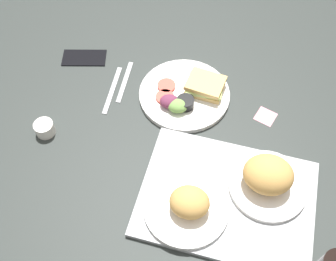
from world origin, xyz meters
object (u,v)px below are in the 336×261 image
serving_tray (227,198)px  cell_phone (84,57)px  espresso_cup (45,128)px  knife (112,90)px  bread_plate_far (188,205)px  sticky_note (266,116)px  fork (125,81)px  bread_plate_near (268,178)px  plate_with_salad (188,94)px

serving_tray → cell_phone: (52.32, -41.61, -0.40)cm
serving_tray → espresso_cup: size_ratio=8.04×
serving_tray → knife: bearing=-37.4°
bread_plate_far → knife: size_ratio=1.16×
bread_plate_far → sticky_note: 39.05cm
cell_phone → fork: bearing=144.1°
serving_tray → bread_plate_near: bread_plate_near is taller
bread_plate_far → fork: bread_plate_far is taller
fork → cell_phone: (15.85, -7.47, 0.15)cm
espresso_cup → sticky_note: espresso_cup is taller
plate_with_salad → knife: bearing=3.8°
knife → sticky_note: (-47.97, 1.03, -0.19)cm
serving_tray → sticky_note: bearing=-106.3°
cell_phone → sticky_note: bearing=157.7°
bread_plate_far → plate_with_salad: 37.52cm
bread_plate_near → espresso_cup: bread_plate_near is taller
sticky_note → fork: bearing=-6.4°
serving_tray → knife: 49.66cm
bread_plate_near → bread_plate_far: bearing=28.8°
espresso_cup → knife: espresso_cup is taller
plate_with_salad → sticky_note: (-24.31, 2.61, -1.67)cm
espresso_cup → sticky_note: size_ratio=1.00×
bread_plate_far → knife: (29.81, -35.34, -4.01)cm
bread_plate_far → espresso_cup: bread_plate_far is taller
bread_plate_near → knife: size_ratio=1.09×
serving_tray → bread_plate_near: bearing=-150.6°
serving_tray → espresso_cup: bearing=-11.6°
serving_tray → knife: serving_tray is taller
plate_with_salad → sticky_note: size_ratio=5.00×
espresso_cup → knife: 24.16cm
bread_plate_far → serving_tray: bearing=-151.7°
bread_plate_far → espresso_cup: 47.52cm
espresso_cup → knife: (-14.77, -19.04, -1.75)cm
sticky_note → bread_plate_near: bearing=92.2°
plate_with_salad → espresso_cup: (38.43, 20.62, 0.27)cm
bread_plate_near → serving_tray: bearing=29.4°
bread_plate_near → cell_phone: bearing=-30.5°
serving_tray → bread_plate_near: size_ratio=2.18×
bread_plate_near → espresso_cup: 64.02cm
bread_plate_far → knife: 46.41cm
bread_plate_far → plate_with_salad: bread_plate_far is taller
cell_phone → sticky_note: 62.10cm
espresso_cup → cell_phone: 30.61cm
knife → sticky_note: size_ratio=3.39×
serving_tray → bread_plate_far: (9.65, 5.20, 3.46)cm
knife → bread_plate_near: bearing=62.6°
cell_phone → espresso_cup: bearing=75.7°
serving_tray → fork: serving_tray is taller
plate_with_salad → knife: 23.76cm
fork → cell_phone: cell_phone is taller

